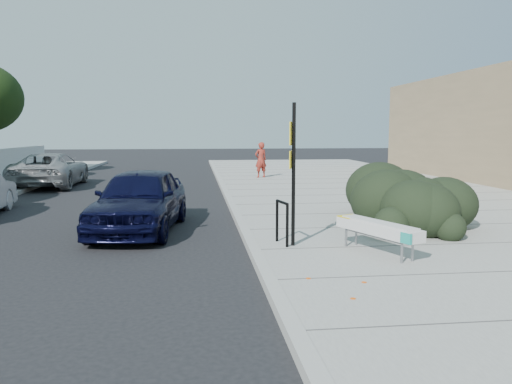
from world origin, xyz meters
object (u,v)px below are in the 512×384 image
sign_post (293,166)px  pedestrian (261,160)px  bench (378,229)px  bike_rack (282,218)px  sedan_navy (140,199)px  suv_silver (51,170)px

sign_post → pedestrian: size_ratio=1.63×
sign_post → pedestrian: 14.84m
bench → bike_rack: (-1.65, 0.98, 0.07)m
pedestrian → bike_rack: bearing=63.0°
bench → sign_post: 2.04m
bench → sign_post: size_ratio=0.70×
bike_rack → sedan_navy: (-3.10, 2.50, 0.09)m
bench → suv_silver: bearing=102.1°
sedan_navy → pedestrian: bearing=76.3°
sign_post → pedestrian: sign_post is taller
bike_rack → pedestrian: bearing=72.2°
bench → suv_silver: suv_silver is taller
bike_rack → suv_silver: suv_silver is taller
pedestrian → suv_silver: bearing=-11.8°
bench → sign_post: bearing=127.5°
bike_rack → suv_silver: (-8.10, 13.04, 0.06)m
bench → suv_silver: 17.08m
bench → pedestrian: (-0.18, 15.61, 0.40)m
bike_rack → bench: bearing=-42.7°
bench → sign_post: sign_post is taller
sedan_navy → bench: bearing=-29.2°
bike_rack → pedestrian: pedestrian is taller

